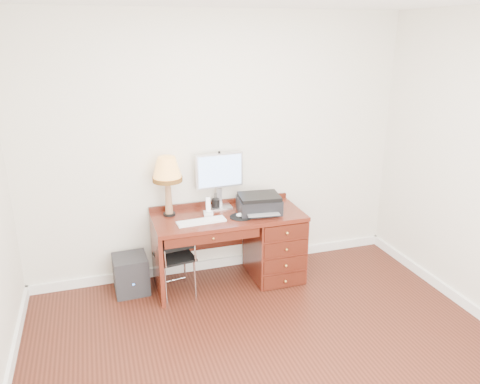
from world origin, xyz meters
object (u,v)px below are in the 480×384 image
object	(u,v)px
leg_lamp	(167,173)
phone	(208,210)
printer	(259,204)
desk	(258,241)
monitor	(220,174)
chair	(175,254)
equipment_box	(131,274)

from	to	relation	value
leg_lamp	phone	world-z (taller)	leg_lamp
phone	printer	bearing A→B (deg)	0.42
desk	printer	size ratio (longest dim) A/B	3.34
monitor	chair	world-z (taller)	monitor
monitor	phone	world-z (taller)	monitor
leg_lamp	monitor	bearing A→B (deg)	7.61
desk	printer	world-z (taller)	printer
monitor	equipment_box	xyz separation A→B (m)	(-0.97, -0.14, -0.92)
printer	chair	size ratio (longest dim) A/B	0.60
phone	equipment_box	distance (m)	1.00
desk	leg_lamp	distance (m)	1.19
desk	phone	size ratio (longest dim) A/B	8.00
phone	leg_lamp	bearing A→B (deg)	168.55
monitor	leg_lamp	size ratio (longest dim) A/B	0.96
monitor	desk	bearing A→B (deg)	-38.09
printer	chair	xyz separation A→B (m)	(-0.88, -0.08, -0.39)
monitor	leg_lamp	bearing A→B (deg)	-175.94
chair	phone	bearing A→B (deg)	13.22
phone	chair	xyz separation A→B (m)	(-0.37, -0.15, -0.35)
printer	phone	bearing A→B (deg)	178.68
desk	chair	xyz separation A→B (m)	(-0.89, -0.11, 0.04)
desk	leg_lamp	bearing A→B (deg)	169.74
monitor	printer	distance (m)	0.51
chair	printer	bearing A→B (deg)	-3.18
leg_lamp	chair	size ratio (longest dim) A/B	0.80
desk	monitor	distance (m)	0.81
phone	chair	distance (m)	0.53
printer	monitor	bearing A→B (deg)	147.15
chair	equipment_box	distance (m)	0.54
desk	monitor	xyz separation A→B (m)	(-0.34, 0.23, 0.70)
equipment_box	leg_lamp	bearing A→B (deg)	6.29
leg_lamp	equipment_box	xyz separation A→B (m)	(-0.42, -0.06, -1.00)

